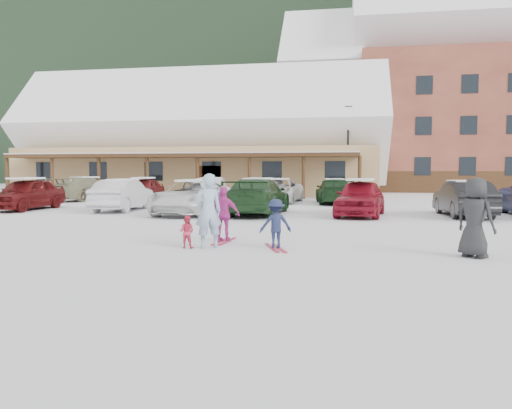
% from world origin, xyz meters
% --- Properties ---
extents(ground, '(160.00, 160.00, 0.00)m').
position_xyz_m(ground, '(0.00, 0.00, 0.00)').
color(ground, silver).
rests_on(ground, ground).
extents(forested_hillside, '(300.00, 70.00, 38.00)m').
position_xyz_m(forested_hillside, '(0.00, 85.00, 19.00)').
color(forested_hillside, black).
rests_on(forested_hillside, ground).
extents(day_lodge, '(29.12, 12.50, 10.38)m').
position_xyz_m(day_lodge, '(-9.00, 27.96, 3.94)').
color(day_lodge, tan).
rests_on(day_lodge, ground).
extents(alpine_hotel, '(31.48, 14.01, 21.48)m').
position_xyz_m(alpine_hotel, '(14.27, 38.00, 8.63)').
color(alpine_hotel, brown).
rests_on(alpine_hotel, ground).
extents(lamp_post, '(0.50, 0.25, 6.38)m').
position_xyz_m(lamp_post, '(2.87, 24.05, 3.59)').
color(lamp_post, black).
rests_on(lamp_post, ground).
extents(conifer_0, '(4.40, 4.40, 10.20)m').
position_xyz_m(conifer_0, '(-26.00, 30.00, 5.69)').
color(conifer_0, black).
rests_on(conifer_0, ground).
extents(conifer_2, '(5.28, 5.28, 12.24)m').
position_xyz_m(conifer_2, '(-30.00, 42.00, 6.83)').
color(conifer_2, black).
rests_on(conifer_2, ground).
extents(conifer_3, '(3.96, 3.96, 9.18)m').
position_xyz_m(conifer_3, '(6.00, 44.00, 5.12)').
color(conifer_3, black).
rests_on(conifer_3, ground).
extents(adult_skier, '(0.79, 0.70, 1.83)m').
position_xyz_m(adult_skier, '(-0.68, -0.18, 0.91)').
color(adult_skier, '#92AEC9').
rests_on(adult_skier, ground).
extents(toddler_red, '(0.41, 0.33, 0.80)m').
position_xyz_m(toddler_red, '(-1.19, -0.29, 0.40)').
color(toddler_red, '#CD304E').
rests_on(toddler_red, ground).
extents(child_navy, '(0.89, 0.69, 1.21)m').
position_xyz_m(child_navy, '(0.95, 0.02, 0.60)').
color(child_navy, '#192142').
rests_on(child_navy, ground).
extents(skis_child_navy, '(0.67, 1.38, 0.03)m').
position_xyz_m(skis_child_navy, '(0.95, 0.02, 0.01)').
color(skis_child_navy, '#B01939').
rests_on(skis_child_navy, ground).
extents(child_magenta, '(0.88, 0.42, 1.47)m').
position_xyz_m(child_magenta, '(-0.55, 0.90, 0.73)').
color(child_magenta, '#C02C90').
rests_on(child_magenta, ground).
extents(skis_child_magenta, '(0.30, 1.41, 0.03)m').
position_xyz_m(skis_child_magenta, '(-0.55, 0.90, 0.01)').
color(skis_child_magenta, '#B01939').
rests_on(skis_child_magenta, ground).
extents(bystander_dark, '(1.00, 1.00, 1.76)m').
position_xyz_m(bystander_dark, '(5.40, -0.45, 0.88)').
color(bystander_dark, '#242426').
rests_on(bystander_dark, ground).
extents(parked_car_0, '(1.82, 4.47, 1.52)m').
position_xyz_m(parked_car_0, '(-12.34, 9.61, 0.76)').
color(parked_car_0, '#570F10').
rests_on(parked_car_0, ground).
extents(parked_car_1, '(1.75, 4.49, 1.46)m').
position_xyz_m(parked_car_1, '(-7.61, 9.98, 0.73)').
color(parked_car_1, silver).
rests_on(parked_car_1, ground).
extents(parked_car_2, '(2.87, 5.45, 1.46)m').
position_xyz_m(parked_car_2, '(-3.83, 8.79, 0.73)').
color(parked_car_2, white).
rests_on(parked_car_2, ground).
extents(parked_car_3, '(2.30, 5.37, 1.54)m').
position_xyz_m(parked_car_3, '(-1.02, 9.06, 0.77)').
color(parked_car_3, '#1E3E1F').
rests_on(parked_car_3, ground).
extents(parked_car_4, '(2.41, 4.67, 1.52)m').
position_xyz_m(parked_car_4, '(3.27, 9.17, 0.76)').
color(parked_car_4, maroon).
rests_on(parked_car_4, ground).
extents(parked_car_5, '(1.76, 4.48, 1.45)m').
position_xyz_m(parked_car_5, '(7.43, 9.64, 0.73)').
color(parked_car_5, black).
rests_on(parked_car_5, ground).
extents(parked_car_7, '(2.77, 5.27, 1.46)m').
position_xyz_m(parked_car_7, '(-13.30, 16.88, 0.73)').
color(parked_car_7, gray).
rests_on(parked_car_7, ground).
extents(parked_car_8, '(1.98, 4.32, 1.44)m').
position_xyz_m(parked_car_8, '(-9.34, 16.60, 0.72)').
color(parked_car_8, maroon).
rests_on(parked_car_8, ground).
extents(parked_car_9, '(1.94, 4.49, 1.44)m').
position_xyz_m(parked_car_9, '(-5.03, 16.31, 0.72)').
color(parked_car_9, silver).
rests_on(parked_car_9, ground).
extents(parked_car_10, '(2.68, 5.16, 1.39)m').
position_xyz_m(parked_car_10, '(-1.14, 16.94, 0.69)').
color(parked_car_10, silver).
rests_on(parked_car_10, ground).
extents(parked_car_11, '(2.42, 4.97, 1.39)m').
position_xyz_m(parked_car_11, '(2.08, 16.53, 0.70)').
color(parked_car_11, '#18371A').
rests_on(parked_car_11, ground).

